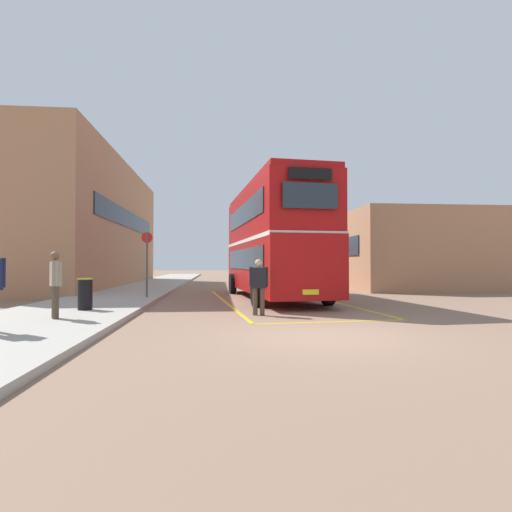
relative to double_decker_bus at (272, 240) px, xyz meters
name	(u,v)px	position (x,y,z in m)	size (l,w,h in m)	color
ground_plane	(256,290)	(-0.20, 5.51, -2.51)	(135.60, 135.60, 0.00)	#846651
sidewalk_left	(146,287)	(-6.70, 7.91, -2.44)	(4.00, 57.60, 0.14)	#A39E93
brick_building_left	(86,225)	(-11.10, 10.37, 1.52)	(5.67, 20.19, 8.07)	#AD7A56
depot_building_right	(397,252)	(9.76, 9.11, -0.23)	(8.99, 13.34, 4.56)	#AD7A56
double_decker_bus	(272,240)	(0.00, 0.00, 0.00)	(3.60, 10.28, 4.75)	black
single_deck_bus	(278,262)	(2.36, 14.12, -0.87)	(3.47, 8.58, 3.02)	black
pedestrian_boarding	(259,283)	(-1.15, -5.49, -1.58)	(0.54, 0.32, 1.63)	#473828
pedestrian_waiting_near	(55,280)	(-6.35, -6.73, -1.41)	(0.42, 0.52, 1.67)	#473828
litter_bin	(85,294)	(-6.23, -4.85, -1.91)	(0.43, 0.43, 0.93)	black
bus_stop_sign	(147,258)	(-5.21, -0.49, -0.78)	(0.44, 0.08, 2.64)	#4C4C51
bay_marking_yellow	(281,303)	(0.09, -1.91, -2.51)	(5.44, 12.49, 0.01)	gold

